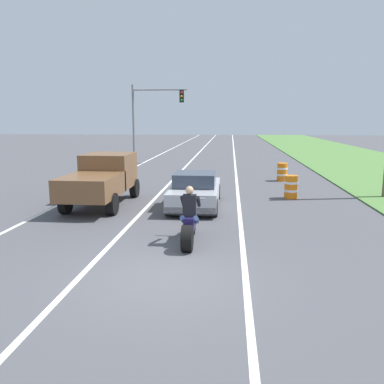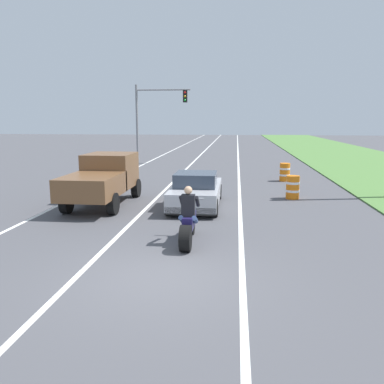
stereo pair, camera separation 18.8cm
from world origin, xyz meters
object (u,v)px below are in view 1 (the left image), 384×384
(pickup_truck_left_lane_brown, at_px, (102,178))
(construction_barrel_nearest, at_px, (291,187))
(sports_car_silver, at_px, (195,191))
(motorcycle_with_rider, at_px, (190,223))
(construction_barrel_mid, at_px, (282,172))
(traffic_light_mast_near, at_px, (150,112))

(pickup_truck_left_lane_brown, distance_m, construction_barrel_nearest, 7.98)
(sports_car_silver, xyz_separation_m, pickup_truck_left_lane_brown, (-3.71, -0.01, 0.48))
(construction_barrel_nearest, bearing_deg, pickup_truck_left_lane_brown, -164.94)
(motorcycle_with_rider, height_order, construction_barrel_mid, motorcycle_with_rider)
(construction_barrel_mid, bearing_deg, traffic_light_mast_near, 137.20)
(motorcycle_with_rider, height_order, sports_car_silver, motorcycle_with_rider)
(motorcycle_with_rider, distance_m, traffic_light_mast_near, 21.16)
(motorcycle_with_rider, relative_size, construction_barrel_nearest, 2.21)
(construction_barrel_mid, bearing_deg, pickup_truck_left_lane_brown, -138.30)
(traffic_light_mast_near, bearing_deg, construction_barrel_nearest, -56.56)
(sports_car_silver, bearing_deg, traffic_light_mast_near, 107.58)
(sports_car_silver, bearing_deg, pickup_truck_left_lane_brown, -179.77)
(motorcycle_with_rider, xyz_separation_m, construction_barrel_mid, (3.96, 11.78, -0.09))
(traffic_light_mast_near, relative_size, construction_barrel_nearest, 6.00)
(motorcycle_with_rider, relative_size, sports_car_silver, 0.51)
(sports_car_silver, height_order, construction_barrel_nearest, sports_car_silver)
(sports_car_silver, height_order, pickup_truck_left_lane_brown, pickup_truck_left_lane_brown)
(traffic_light_mast_near, height_order, construction_barrel_nearest, traffic_light_mast_near)
(construction_barrel_nearest, bearing_deg, motorcycle_with_rider, -118.70)
(sports_car_silver, xyz_separation_m, construction_barrel_mid, (4.22, 7.05, -0.13))
(motorcycle_with_rider, bearing_deg, sports_car_silver, 93.18)
(motorcycle_with_rider, relative_size, construction_barrel_mid, 2.21)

